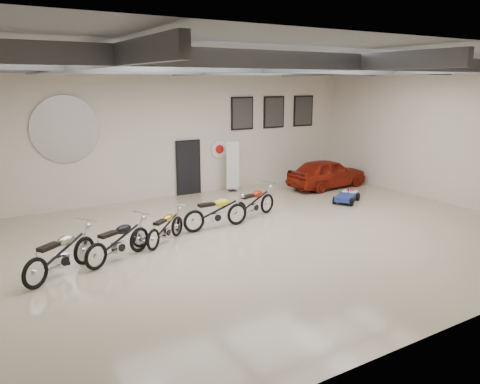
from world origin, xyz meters
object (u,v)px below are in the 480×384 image
motorcycle_red (254,202)px  vintage_car (327,173)px  banner_stand (233,167)px  motorcycle_gold (165,227)px  motorcycle_black (118,240)px  motorcycle_yellow (216,211)px  motorcycle_silver (60,253)px  go_kart (348,194)px

motorcycle_red → vintage_car: size_ratio=0.57×
banner_stand → motorcycle_gold: size_ratio=1.09×
vintage_car → motorcycle_black: bearing=106.3°
motorcycle_gold → motorcycle_yellow: (1.82, 0.43, 0.08)m
vintage_car → motorcycle_gold: bearing=105.9°
motorcycle_red → banner_stand: bearing=51.8°
motorcycle_black → motorcycle_gold: size_ratio=1.13×
banner_stand → vintage_car: bearing=-10.4°
motorcycle_silver → vintage_car: 12.10m
motorcycle_gold → go_kart: size_ratio=1.13×
motorcycle_silver → motorcycle_red: 6.58m
motorcycle_yellow → go_kart: size_ratio=1.32×
banner_stand → motorcycle_gold: (-4.81, -4.51, -0.52)m
motorcycle_silver → motorcycle_red: motorcycle_silver is taller
motorcycle_gold → vintage_car: size_ratio=0.50×
motorcycle_yellow → go_kart: bearing=3.3°
banner_stand → motorcycle_gold: 6.61m
go_kart → vintage_car: size_ratio=0.44×
motorcycle_yellow → motorcycle_red: bearing=13.6°
go_kart → motorcycle_red: bearing=148.4°
motorcycle_red → go_kart: 4.16m
banner_stand → motorcycle_silver: (-7.73, -5.37, -0.43)m
motorcycle_gold → motorcycle_red: size_ratio=0.88×
motorcycle_gold → motorcycle_black: bearing=165.1°
motorcycle_yellow → go_kart: 5.80m
banner_stand → motorcycle_silver: 9.42m
motorcycle_silver → vintage_car: (11.46, 3.87, 0.05)m
motorcycle_gold → banner_stand: bearing=6.4°
motorcycle_red → vintage_car: vintage_car is taller
motorcycle_silver → motorcycle_yellow: motorcycle_silver is taller
vintage_car → banner_stand: bearing=64.6°
motorcycle_gold → motorcycle_red: bearing=-23.2°
motorcycle_black → motorcycle_gold: bearing=-4.3°
motorcycle_silver → motorcycle_black: motorcycle_silver is taller
motorcycle_black → motorcycle_gold: motorcycle_black is taller
motorcycle_red → vintage_car: bearing=5.3°
banner_stand → vintage_car: (3.73, -1.50, -0.37)m
motorcycle_red → go_kart: bearing=-18.4°
motorcycle_gold → vintage_car: 9.06m
motorcycle_silver → motorcycle_black: size_ratio=1.06×
motorcycle_yellow → go_kart: (5.78, 0.36, -0.26)m
banner_stand → go_kart: bearing=-41.6°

